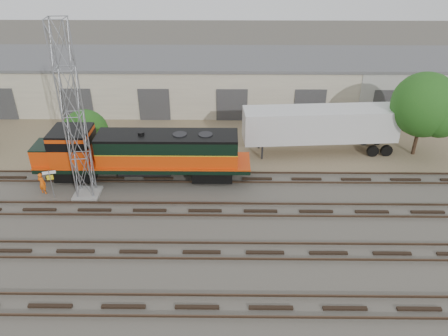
{
  "coord_description": "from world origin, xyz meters",
  "views": [
    {
      "loc": [
        1.64,
        -24.25,
        18.36
      ],
      "look_at": [
        1.34,
        4.0,
        2.2
      ],
      "focal_mm": 35.0,
      "sensor_mm": 36.0,
      "label": 1
    }
  ],
  "objects_px": {
    "worker": "(42,183)",
    "semi_trailer": "(324,125)",
    "locomotive": "(139,153)",
    "signal_tower": "(74,118)"
  },
  "relations": [
    {
      "from": "locomotive",
      "to": "worker",
      "type": "distance_m",
      "value": 7.64
    },
    {
      "from": "worker",
      "to": "semi_trailer",
      "type": "relative_size",
      "value": 0.13
    },
    {
      "from": "locomotive",
      "to": "semi_trailer",
      "type": "relative_size",
      "value": 1.24
    },
    {
      "from": "locomotive",
      "to": "signal_tower",
      "type": "distance_m",
      "value": 6.0
    },
    {
      "from": "locomotive",
      "to": "semi_trailer",
      "type": "distance_m",
      "value": 16.14
    },
    {
      "from": "worker",
      "to": "locomotive",
      "type": "bearing_deg",
      "value": -144.26
    },
    {
      "from": "signal_tower",
      "to": "locomotive",
      "type": "bearing_deg",
      "value": 31.96
    },
    {
      "from": "worker",
      "to": "semi_trailer",
      "type": "bearing_deg",
      "value": -143.61
    },
    {
      "from": "signal_tower",
      "to": "semi_trailer",
      "type": "distance_m",
      "value": 20.82
    },
    {
      "from": "semi_trailer",
      "to": "signal_tower",
      "type": "bearing_deg",
      "value": -163.34
    }
  ]
}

